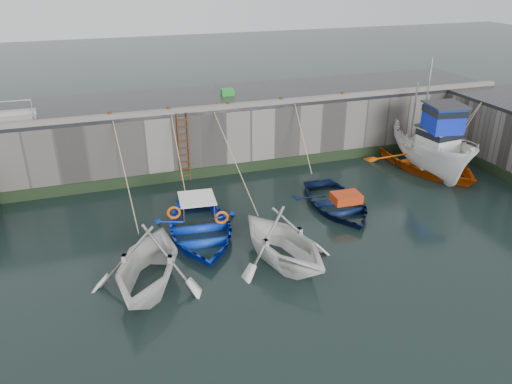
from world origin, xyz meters
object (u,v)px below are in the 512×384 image
object	(u,v)px
boat_near_white	(150,285)
bollard_a	(110,115)
boat_near_navy	(336,207)
fish_crate	(228,92)
ladder	(184,148)
bollard_d	(281,100)
boat_far_white	(432,149)
bollard_e	(342,95)
bollard_b	(169,110)
bollard_c	(228,105)
boat_near_blue	(200,236)
boat_near_blacktrim	(282,261)
boat_far_orange	(426,159)

from	to	relation	value
boat_near_white	bollard_a	world-z (taller)	bollard_a
boat_near_navy	fish_crate	bearing A→B (deg)	111.73
ladder	bollard_d	world-z (taller)	bollard_d
boat_far_white	bollard_d	xyz separation A→B (m)	(-6.69, 2.85, 2.25)
bollard_e	bollard_b	bearing A→B (deg)	180.00
boat_near_white	boat_far_white	size ratio (longest dim) A/B	0.64
fish_crate	bollard_c	bearing A→B (deg)	-102.80
boat_near_blue	boat_near_navy	distance (m)	5.88
boat_near_navy	bollard_c	bearing A→B (deg)	124.38
boat_near_blacktrim	boat_near_navy	xyz separation A→B (m)	(3.62, 3.08, 0.00)
bollard_e	bollard_d	bearing A→B (deg)	180.00
boat_near_blacktrim	bollard_a	world-z (taller)	bollard_a
boat_far_white	boat_near_navy	bearing A→B (deg)	-150.26
boat_near_blacktrim	bollard_b	bearing A→B (deg)	90.14
boat_near_white	boat_far_orange	size ratio (longest dim) A/B	0.64
boat_near_white	bollard_b	distance (m)	9.05
boat_far_white	fish_crate	size ratio (longest dim) A/B	11.05
boat_near_white	bollard_c	distance (m)	10.06
boat_near_blue	boat_near_blacktrim	size ratio (longest dim) A/B	1.16
boat_near_white	boat_far_white	xyz separation A→B (m)	(14.22, 5.27, 1.05)
bollard_b	bollard_d	distance (m)	5.30
ladder	boat_far_orange	world-z (taller)	boat_far_orange
boat_far_orange	bollard_b	size ratio (longest dim) A/B	24.12
boat_near_navy	boat_near_blue	bearing A→B (deg)	-172.42
bollard_d	ladder	bearing A→B (deg)	-176.00
bollard_c	boat_far_white	bearing A→B (deg)	-17.07
bollard_c	boat_near_navy	bearing A→B (deg)	-58.41
boat_near_blacktrim	bollard_a	size ratio (longest dim) A/B	15.18
ladder	bollard_b	size ratio (longest dim) A/B	11.43
bollard_d	bollard_e	bearing A→B (deg)	0.00
boat_near_white	bollard_a	distance (m)	8.77
ladder	boat_far_white	bearing A→B (deg)	-12.35
bollard_b	fish_crate	bearing A→B (deg)	34.15
boat_near_blue	bollard_b	bearing A→B (deg)	95.41
boat_far_white	bollard_a	xyz separation A→B (m)	(-14.49, 2.85, 2.25)
boat_near_white	bollard_b	size ratio (longest dim) A/B	15.53
boat_far_orange	bollard_c	size ratio (longest dim) A/B	24.12
boat_near_white	bollard_d	xyz separation A→B (m)	(7.53, 8.12, 3.30)
boat_near_white	boat_far_white	world-z (taller)	boat_far_white
boat_far_white	boat_far_orange	size ratio (longest dim) A/B	1.00
boat_near_blacktrim	boat_near_navy	distance (m)	4.75
ladder	fish_crate	world-z (taller)	fish_crate
boat_near_blacktrim	bollard_c	xyz separation A→B (m)	(0.49, 8.17, 3.30)
bollard_d	bollard_e	size ratio (longest dim) A/B	1.00
ladder	bollard_b	xyz separation A→B (m)	(-0.50, 0.34, 1.71)
boat_far_orange	bollard_a	world-z (taller)	boat_far_orange
bollard_b	bollard_d	bearing A→B (deg)	0.00
bollard_d	boat_near_blacktrim	bearing A→B (deg)	-110.70
boat_near_navy	bollard_b	bearing A→B (deg)	141.67
boat_far_orange	bollard_e	size ratio (longest dim) A/B	24.12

